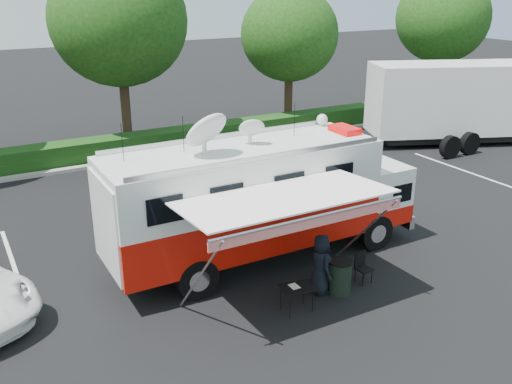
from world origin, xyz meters
TOP-DOWN VIEW (x-y plane):
  - ground_plane at (0.00, 0.00)m, footprint 120.00×120.00m
  - back_border at (1.14, 12.90)m, footprint 60.00×6.14m
  - stall_lines at (-0.50, 3.00)m, footprint 24.12×5.50m
  - command_truck at (-0.08, -0.00)m, footprint 9.18×2.53m
  - awning at (-0.90, -2.62)m, footprint 5.01×2.59m
  - person at (0.27, -2.41)m, footprint 0.60×0.85m
  - folding_table at (-0.75, -2.87)m, footprint 0.91×0.72m
  - folding_chair at (1.62, -2.44)m, footprint 0.44×0.45m
  - trash_bin at (0.71, -2.67)m, footprint 0.62×0.62m
  - semi_trailer at (16.51, 5.63)m, footprint 12.64×7.29m

SIDE VIEW (x-z plane):
  - ground_plane at x=0.00m, z-range 0.00..0.00m
  - person at x=0.27m, z-range -0.82..0.82m
  - stall_lines at x=-0.50m, z-range 0.00..0.01m
  - trash_bin at x=0.71m, z-range 0.00..0.93m
  - folding_chair at x=1.62m, z-range 0.07..0.89m
  - folding_table at x=-0.75m, z-range 0.29..0.99m
  - command_truck at x=-0.08m, z-range -0.32..4.09m
  - semi_trailer at x=16.51m, z-range 0.11..3.99m
  - awning at x=-0.90m, z-range 1.32..4.35m
  - back_border at x=1.14m, z-range 0.57..9.44m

